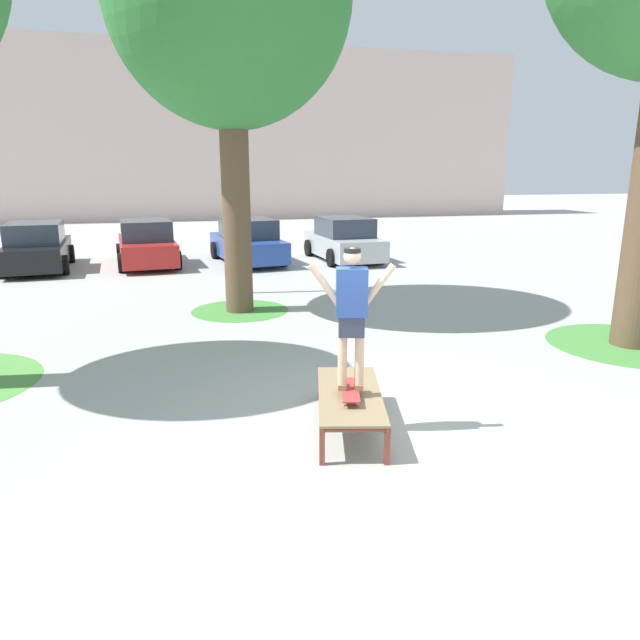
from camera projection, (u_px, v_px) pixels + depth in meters
ground_plane at (389, 426)px, 7.21m from camera, size 120.00×120.00×0.00m
building_facade at (222, 135)px, 37.43m from camera, size 39.08×4.00×10.52m
skate_box at (350, 396)px, 7.07m from camera, size 1.18×2.02×0.46m
skateboard at (350, 390)px, 6.93m from camera, size 0.40×0.82×0.09m
skater at (352, 309)px, 6.68m from camera, size 0.99×0.37×1.69m
grass_patch_near_right at (629, 344)px, 10.58m from camera, size 2.89×2.89×0.01m
grass_patch_mid_back at (240, 310)px, 13.12m from camera, size 2.19×2.19×0.01m
car_black at (37, 248)px, 18.31m from camera, size 2.18×4.33×1.50m
car_red at (147, 244)px, 19.23m from camera, size 2.22×4.34×1.50m
car_blue at (248, 242)px, 19.74m from camera, size 2.35×4.40×1.50m
car_silver at (343, 240)px, 20.26m from camera, size 2.12×4.30×1.50m
light_post at (223, 138)px, 13.97m from camera, size 0.36×0.36×5.83m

